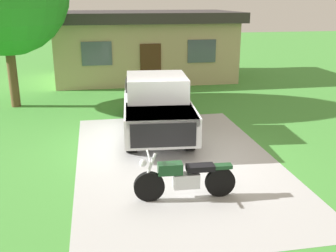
# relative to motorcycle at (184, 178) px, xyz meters

# --- Properties ---
(ground_plane) EXTENTS (80.00, 80.00, 0.00)m
(ground_plane) POSITION_rel_motorcycle_xyz_m (0.27, 2.05, -0.47)
(ground_plane) COLOR #46943A
(driveway_pad) EXTENTS (5.27, 8.46, 0.01)m
(driveway_pad) POSITION_rel_motorcycle_xyz_m (0.27, 2.05, -0.47)
(driveway_pad) COLOR #B2B2B2
(driveway_pad) RESTS_ON ground
(motorcycle) EXTENTS (2.21, 0.70, 1.09)m
(motorcycle) POSITION_rel_motorcycle_xyz_m (0.00, 0.00, 0.00)
(motorcycle) COLOR black
(motorcycle) RESTS_ON ground
(pickup_truck) EXTENTS (2.47, 5.77, 1.90)m
(pickup_truck) POSITION_rel_motorcycle_xyz_m (0.12, 4.76, 0.48)
(pickup_truck) COLOR black
(pickup_truck) RESTS_ON ground
(neighbor_house) EXTENTS (9.60, 5.60, 3.50)m
(neighbor_house) POSITION_rel_motorcycle_xyz_m (0.90, 13.89, 1.32)
(neighbor_house) COLOR tan
(neighbor_house) RESTS_ON ground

